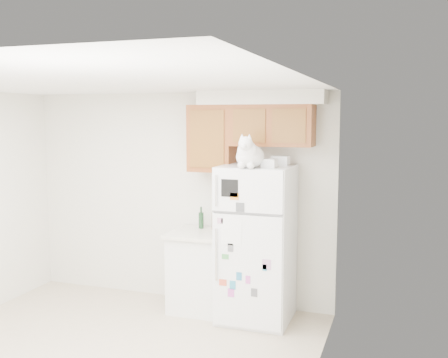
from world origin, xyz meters
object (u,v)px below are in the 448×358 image
at_px(bottle_amber, 214,218).
at_px(refrigerator, 256,244).
at_px(storage_box_front, 269,163).
at_px(bottle_green, 201,218).
at_px(base_counter, 200,270).
at_px(cat, 249,155).
at_px(storage_box_back, 280,161).

bearing_deg(bottle_amber, refrigerator, -22.17).
relative_size(storage_box_front, bottle_green, 0.58).
bearing_deg(base_counter, storage_box_front, -15.32).
xyz_separation_m(storage_box_front, bottle_green, (-0.91, 0.40, -0.70)).
distance_m(cat, bottle_green, 1.17).
bearing_deg(storage_box_back, cat, -119.04).
bearing_deg(bottle_amber, base_counter, -128.86).
height_order(storage_box_front, bottle_amber, storage_box_front).
height_order(refrigerator, storage_box_back, storage_box_back).
distance_m(base_counter, bottle_amber, 0.63).
distance_m(refrigerator, bottle_amber, 0.64).
bearing_deg(storage_box_back, bottle_green, 176.45).
relative_size(storage_box_back, bottle_green, 0.70).
bearing_deg(storage_box_front, storage_box_back, 87.78).
distance_m(storage_box_front, bottle_green, 1.21).
xyz_separation_m(storage_box_front, bottle_amber, (-0.74, 0.39, -0.69)).
distance_m(storage_box_front, bottle_amber, 1.09).
xyz_separation_m(base_counter, storage_box_back, (0.92, 0.05, 1.29)).
bearing_deg(refrigerator, storage_box_front, -42.63).
xyz_separation_m(refrigerator, cat, (-0.01, -0.25, 0.98)).
bearing_deg(storage_box_front, cat, -146.88).
bearing_deg(bottle_amber, bottle_green, 178.25).
distance_m(base_counter, bottle_green, 0.61).
relative_size(cat, storage_box_back, 2.82).
xyz_separation_m(base_counter, cat, (0.68, -0.33, 1.37)).
distance_m(refrigerator, storage_box_back, 0.94).
distance_m(cat, bottle_amber, 1.07).
xyz_separation_m(refrigerator, storage_box_back, (0.23, 0.13, 0.90)).
xyz_separation_m(base_counter, storage_box_front, (0.87, -0.24, 1.28)).
relative_size(base_counter, bottle_amber, 3.40).
height_order(refrigerator, base_counter, refrigerator).
bearing_deg(cat, bottle_green, 145.99).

